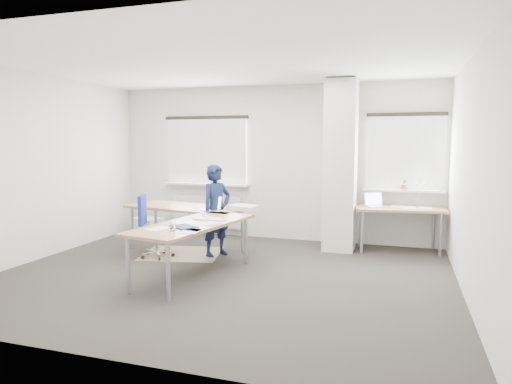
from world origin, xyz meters
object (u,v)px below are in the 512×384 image
(desk_side, at_px, (399,210))
(desk_main, at_px, (193,216))
(task_chair, at_px, (155,240))
(person, at_px, (217,210))

(desk_side, bearing_deg, desk_main, -158.54)
(task_chair, bearing_deg, desk_side, 4.50)
(desk_side, height_order, task_chair, desk_side)
(desk_main, relative_size, task_chair, 3.05)
(task_chair, relative_size, person, 0.68)
(desk_side, distance_m, person, 2.97)
(task_chair, xyz_separation_m, person, (0.88, 0.40, 0.45))
(desk_main, relative_size, person, 2.07)
(task_chair, height_order, person, person)
(task_chair, bearing_deg, desk_main, -25.96)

